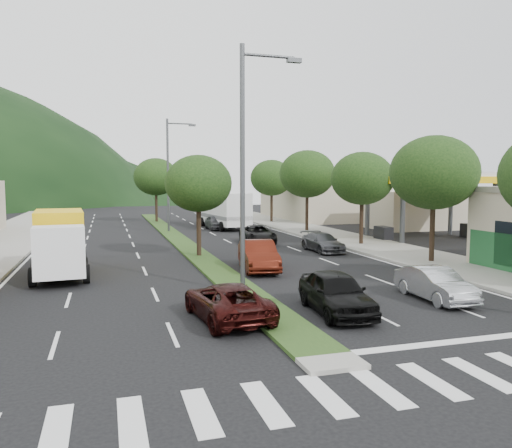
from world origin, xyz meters
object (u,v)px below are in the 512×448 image
object	(u,v)px
tree_med_near	(198,184)
box_truck	(60,245)
tree_med_far	(156,177)
tree_r_c	(362,179)
tree_r_e	(272,178)
motorhome	(223,209)
car_queue_c	(258,255)
car_queue_b	(323,242)
streetlight_near	(247,156)
car_queue_a	(336,292)
tree_r_d	(307,174)
sedan_silver	(435,284)
suv_maroon	(227,301)
car_queue_e	(216,222)
tree_r_b	(434,173)
car_queue_d	(258,234)
streetlight_mid	(170,169)

from	to	relation	value
tree_med_near	box_truck	xyz separation A→B (m)	(-7.51, -3.84, -2.95)
tree_med_far	box_truck	distance (m)	30.97
tree_r_c	box_truck	world-z (taller)	tree_r_c
tree_r_e	motorhome	world-z (taller)	tree_r_e
car_queue_c	tree_r_e	bearing A→B (deg)	78.05
tree_r_c	car_queue_b	size ratio (longest dim) A/B	1.56
streetlight_near	box_truck	bearing A→B (deg)	141.40
tree_med_near	car_queue_a	bearing A→B (deg)	-80.78
tree_med_near	streetlight_near	bearing A→B (deg)	-88.82
box_truck	motorhome	world-z (taller)	motorhome
car_queue_b	car_queue_c	bearing A→B (deg)	-139.77
tree_r_c	tree_r_d	xyz separation A→B (m)	(0.00, 10.00, 0.43)
sedan_silver	tree_med_near	bearing A→B (deg)	118.94
tree_r_e	motorhome	distance (m)	8.29
tree_r_d	suv_maroon	size ratio (longest dim) A/B	1.60
suv_maroon	car_queue_b	xyz separation A→B (m)	(9.69, 13.75, -0.02)
car_queue_a	car_queue_e	bearing A→B (deg)	90.74
sedan_silver	car_queue_b	world-z (taller)	sedan_silver
tree_r_d	tree_r_b	bearing A→B (deg)	-90.00
tree_med_near	box_truck	world-z (taller)	tree_med_near
car_queue_b	sedan_silver	bearing A→B (deg)	-96.97
box_truck	tree_r_c	bearing A→B (deg)	-167.52
streetlight_near	box_truck	xyz separation A→B (m)	(-7.71, 6.16, -4.10)
tree_r_e	car_queue_d	distance (m)	18.24
car_queue_a	car_queue_b	distance (m)	15.25
tree_r_b	streetlight_mid	bearing A→B (deg)	119.32
tree_med_near	car_queue_d	distance (m)	8.60
car_queue_e	streetlight_mid	bearing A→B (deg)	-161.29
tree_med_near	motorhome	bearing A→B (deg)	72.65
tree_med_near	motorhome	size ratio (longest dim) A/B	0.65
car_queue_e	car_queue_c	bearing A→B (deg)	-96.55
suv_maroon	car_queue_e	xyz separation A→B (m)	(6.12, 30.18, 0.05)
tree_r_d	car_queue_b	distance (m)	13.35
tree_med_near	tree_med_far	size ratio (longest dim) A/B	0.87
tree_med_near	car_queue_e	size ratio (longest dim) A/B	1.53
tree_r_b	sedan_silver	distance (m)	10.05
tree_r_e	tree_med_near	distance (m)	25.06
tree_med_near	streetlight_mid	size ratio (longest dim) A/B	0.60
motorhome	streetlight_mid	bearing A→B (deg)	-159.57
car_queue_a	car_queue_d	size ratio (longest dim) A/B	0.92
streetlight_near	box_truck	world-z (taller)	streetlight_near
streetlight_near	box_truck	size ratio (longest dim) A/B	1.54
tree_med_far	car_queue_e	bearing A→B (deg)	-64.31
suv_maroon	box_truck	world-z (taller)	box_truck
suv_maroon	car_queue_e	world-z (taller)	car_queue_e
tree_r_b	car_queue_a	distance (m)	13.31
streetlight_near	car_queue_d	world-z (taller)	streetlight_near
suv_maroon	tree_r_e	bearing A→B (deg)	-116.20
streetlight_near	car_queue_d	distance (m)	17.10
motorhome	box_truck	bearing A→B (deg)	-128.13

